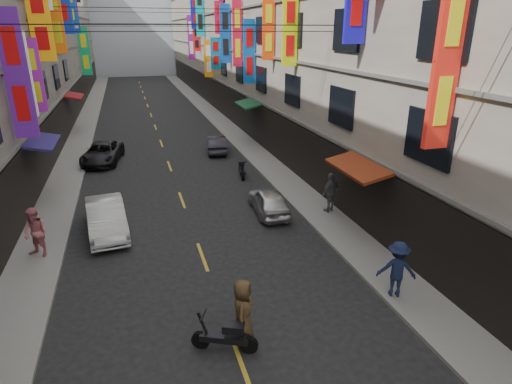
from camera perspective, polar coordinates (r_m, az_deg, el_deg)
sidewalk_left at (r=39.20m, az=-22.10°, el=7.57°), size 2.00×90.00×0.12m
sidewalk_right at (r=39.84m, az=-4.55°, el=9.22°), size 2.00×90.00×0.12m
building_row_right at (r=40.73m, az=4.01°, el=22.82°), size 10.14×90.00×19.00m
haze_block at (r=88.26m, az=-16.41°, el=21.96°), size 18.00×8.00×22.00m
shop_signage at (r=31.35m, az=-14.16°, el=22.13°), size 14.00×55.00×12.00m
street_awnings at (r=22.76m, az=-14.14°, el=7.46°), size 13.99×35.20×0.41m
overhead_cables at (r=26.28m, az=-12.91°, el=22.04°), size 14.00×38.04×1.24m
lane_markings at (r=36.14m, az=-12.92°, el=7.47°), size 0.12×80.20×0.01m
scooter_crossing at (r=11.91m, az=-4.09°, el=-18.67°), size 1.68×0.91×1.14m
scooter_far_right at (r=24.84m, az=-1.91°, el=3.05°), size 0.59×1.80×1.14m
car_left_mid at (r=18.87m, az=-19.33°, el=-3.24°), size 1.88×4.35×1.39m
car_left_far at (r=29.21m, az=-19.79°, el=4.92°), size 2.84×4.81×1.26m
car_right_mid at (r=19.80m, az=1.71°, el=-1.19°), size 1.60×3.57×1.19m
car_right_far at (r=30.04m, az=-5.26°, el=6.40°), size 1.79×3.69×1.17m
pedestrian_lfar at (r=17.63m, az=-27.33°, el=-4.85°), size 1.12×1.05×1.90m
pedestrian_rnear at (r=14.20m, az=18.29°, el=-9.71°), size 1.34×1.08×1.85m
pedestrian_rfar at (r=19.84m, az=9.92°, el=-0.04°), size 1.26×1.03×1.87m
pedestrian_crossing at (r=11.95m, az=-1.77°, el=-15.55°), size 0.93×1.07×1.84m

